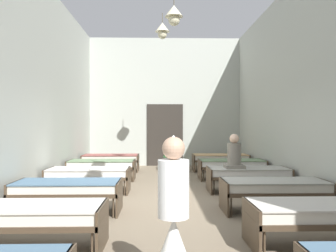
{
  "coord_description": "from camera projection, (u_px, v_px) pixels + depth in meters",
  "views": [
    {
      "loc": [
        -0.23,
        -7.13,
        1.58
      ],
      "look_at": [
        0.0,
        1.71,
        1.56
      ],
      "focal_mm": 36.58,
      "sensor_mm": 36.0,
      "label": 1
    }
  ],
  "objects": [
    {
      "name": "potted_plant",
      "position": [
        171.0,
        150.0,
        11.77
      ],
      "size": [
        0.6,
        0.6,
        1.17
      ],
      "color": "brown",
      "rests_on": "ground"
    },
    {
      "name": "bed_right_row_3",
      "position": [
        248.0,
        173.0,
        8.1
      ],
      "size": [
        1.9,
        0.84,
        0.57
      ],
      "color": "#473828",
      "rests_on": "ground"
    },
    {
      "name": "bed_left_row_2",
      "position": [
        68.0,
        188.0,
        6.16
      ],
      "size": [
        1.9,
        0.84,
        0.57
      ],
      "color": "#473828",
      "rests_on": "ground"
    },
    {
      "name": "patient_seated_primary",
      "position": [
        234.0,
        156.0,
        8.0
      ],
      "size": [
        0.44,
        0.44,
        0.8
      ],
      "color": "slate",
      "rests_on": "bed_right_row_3"
    },
    {
      "name": "nurse_near_aisle",
      "position": [
        174.0,
        235.0,
        3.26
      ],
      "size": [
        0.52,
        0.52,
        1.49
      ],
      "rotation": [
        0.0,
        0.0,
        6.28
      ],
      "color": "white",
      "rests_on": "ground"
    },
    {
      "name": "bed_left_row_1",
      "position": [
        28.0,
        216.0,
        4.31
      ],
      "size": [
        1.9,
        0.84,
        0.57
      ],
      "color": "#473828",
      "rests_on": "ground"
    },
    {
      "name": "ground_plane",
      "position": [
        170.0,
        203.0,
        7.13
      ],
      "size": [
        6.46,
        13.08,
        0.1
      ],
      "primitive_type": "cube",
      "color": "#7A6B56"
    },
    {
      "name": "bed_right_row_1",
      "position": [
        323.0,
        213.0,
        4.41
      ],
      "size": [
        1.9,
        0.84,
        0.57
      ],
      "color": "#473828",
      "rests_on": "ground"
    },
    {
      "name": "bed_left_row_4",
      "position": [
        102.0,
        165.0,
        9.85
      ],
      "size": [
        1.9,
        0.84,
        0.57
      ],
      "color": "#473828",
      "rests_on": "ground"
    },
    {
      "name": "bed_right_row_5",
      "position": [
        220.0,
        158.0,
        11.8
      ],
      "size": [
        1.9,
        0.84,
        0.57
      ],
      "color": "#473828",
      "rests_on": "ground"
    },
    {
      "name": "bed_right_row_2",
      "position": [
        274.0,
        187.0,
        6.26
      ],
      "size": [
        1.9,
        0.84,
        0.57
      ],
      "color": "#473828",
      "rests_on": "ground"
    },
    {
      "name": "room_shell",
      "position": [
        168.0,
        88.0,
        8.42
      ],
      "size": [
        6.26,
        12.68,
        4.99
      ],
      "color": "#B2B7AD",
      "rests_on": "ground"
    },
    {
      "name": "bed_right_row_4",
      "position": [
        232.0,
        164.0,
        9.95
      ],
      "size": [
        1.9,
        0.84,
        0.57
      ],
      "color": "#473828",
      "rests_on": "ground"
    },
    {
      "name": "bed_left_row_3",
      "position": [
        89.0,
        174.0,
        8.01
      ],
      "size": [
        1.9,
        0.84,
        0.57
      ],
      "color": "#473828",
      "rests_on": "ground"
    },
    {
      "name": "bed_left_row_5",
      "position": [
        111.0,
        158.0,
        11.7
      ],
      "size": [
        1.9,
        0.84,
        0.57
      ],
      "color": "#473828",
      "rests_on": "ground"
    }
  ]
}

